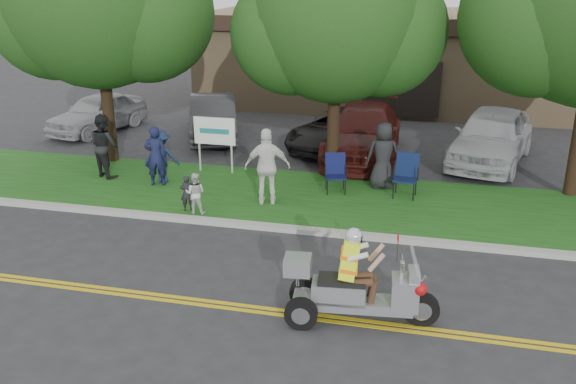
% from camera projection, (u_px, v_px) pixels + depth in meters
% --- Properties ---
extents(ground, '(120.00, 120.00, 0.00)m').
position_uv_depth(ground, '(243.00, 294.00, 11.54)').
color(ground, '#28282B').
rests_on(ground, ground).
extents(centerline_near, '(60.00, 0.10, 0.01)m').
position_uv_depth(centerline_near, '(234.00, 309.00, 11.01)').
color(centerline_near, gold).
rests_on(centerline_near, ground).
extents(centerline_far, '(60.00, 0.10, 0.01)m').
position_uv_depth(centerline_far, '(236.00, 305.00, 11.16)').
color(centerline_far, gold).
rests_on(centerline_far, ground).
extents(curb, '(60.00, 0.25, 0.12)m').
position_uv_depth(curb, '(282.00, 228.00, 14.31)').
color(curb, '#A8A89E').
rests_on(curb, ground).
extents(grass_verge, '(60.00, 4.00, 0.10)m').
position_uv_depth(grass_verge, '(301.00, 197.00, 16.27)').
color(grass_verge, '#174512').
rests_on(grass_verge, ground).
extents(commercial_building, '(18.00, 8.20, 4.00)m').
position_uv_depth(commercial_building, '(408.00, 57.00, 27.75)').
color(commercial_building, '#9E7F5B').
rests_on(commercial_building, ground).
extents(tree_left, '(6.62, 5.40, 7.78)m').
position_uv_depth(tree_left, '(100.00, 3.00, 17.70)').
color(tree_left, '#332114').
rests_on(tree_left, ground).
extents(tree_mid, '(5.88, 4.80, 7.05)m').
position_uv_depth(tree_mid, '(338.00, 22.00, 16.50)').
color(tree_mid, '#332114').
rests_on(tree_mid, ground).
extents(business_sign, '(1.25, 0.06, 1.75)m').
position_uv_depth(business_sign, '(215.00, 134.00, 17.77)').
color(business_sign, silver).
rests_on(business_sign, ground).
extents(trike_scooter, '(2.69, 0.94, 1.76)m').
position_uv_depth(trike_scooter, '(354.00, 289.00, 10.46)').
color(trike_scooter, black).
rests_on(trike_scooter, ground).
extents(lawn_chair_a, '(0.67, 0.68, 1.04)m').
position_uv_depth(lawn_chair_a, '(335.00, 170.00, 16.40)').
color(lawn_chair_a, black).
rests_on(lawn_chair_a, grass_verge).
extents(lawn_chair_b, '(0.65, 0.67, 1.14)m').
position_uv_depth(lawn_chair_b, '(406.00, 172.00, 16.04)').
color(lawn_chair_b, black).
rests_on(lawn_chair_b, grass_verge).
extents(spectator_adult_left, '(0.70, 0.57, 1.68)m').
position_uv_depth(spectator_adult_left, '(156.00, 156.00, 16.78)').
color(spectator_adult_left, '#15193B').
rests_on(spectator_adult_left, grass_verge).
extents(spectator_adult_mid, '(1.11, 1.03, 1.83)m').
position_uv_depth(spectator_adult_mid, '(104.00, 146.00, 17.48)').
color(spectator_adult_mid, black).
rests_on(spectator_adult_mid, grass_verge).
extents(spectator_adult_right, '(1.24, 0.75, 1.97)m').
position_uv_depth(spectator_adult_right, '(267.00, 167.00, 15.39)').
color(spectator_adult_right, white).
rests_on(spectator_adult_right, grass_verge).
extents(spectator_chair_a, '(1.10, 0.82, 1.51)m').
position_uv_depth(spectator_chair_a, '(161.00, 157.00, 17.02)').
color(spectator_chair_a, '#192646').
rests_on(spectator_chair_a, grass_verge).
extents(spectator_chair_b, '(1.01, 0.77, 1.85)m').
position_uv_depth(spectator_chair_b, '(383.00, 155.00, 16.54)').
color(spectator_chair_b, black).
rests_on(spectator_chair_b, grass_verge).
extents(child_left, '(0.38, 0.30, 0.92)m').
position_uv_depth(child_left, '(187.00, 193.00, 15.08)').
color(child_left, black).
rests_on(child_left, grass_verge).
extents(child_right, '(0.54, 0.44, 1.03)m').
position_uv_depth(child_right, '(195.00, 193.00, 14.93)').
color(child_right, silver).
rests_on(child_right, grass_verge).
extents(parked_car_far_left, '(2.67, 4.49, 1.43)m').
position_uv_depth(parked_car_far_left, '(98.00, 113.00, 22.88)').
color(parked_car_far_left, '#9FA2A6').
rests_on(parked_car_far_left, ground).
extents(parked_car_left, '(3.08, 4.83, 1.50)m').
position_uv_depth(parked_car_left, '(213.00, 117.00, 21.98)').
color(parked_car_left, '#2F2F32').
rests_on(parked_car_left, ground).
extents(parked_car_mid, '(3.65, 5.12, 1.30)m').
position_uv_depth(parked_car_mid, '(340.00, 130.00, 20.71)').
color(parked_car_mid, black).
rests_on(parked_car_mid, ground).
extents(parked_car_right, '(2.42, 5.66, 1.63)m').
position_uv_depth(parked_car_right, '(363.00, 132.00, 19.71)').
color(parked_car_right, '#43130F').
rests_on(parked_car_right, ground).
extents(parked_car_far_right, '(3.25, 5.43, 1.73)m').
position_uv_depth(parked_car_far_right, '(492.00, 136.00, 19.07)').
color(parked_car_far_right, '#B1B5B9').
rests_on(parked_car_far_right, ground).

